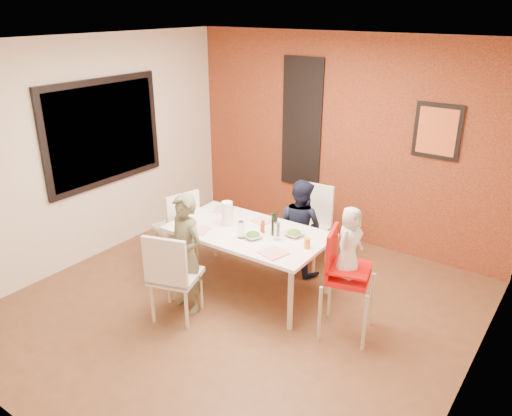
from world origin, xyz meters
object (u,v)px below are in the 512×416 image
Objects in this scene: chair_left at (179,224)px; high_chair at (344,273)px; chair_near at (172,273)px; toddler at (349,242)px; child_near at (186,254)px; wine_bottle at (274,224)px; child_far at (300,227)px; dining_table at (248,236)px; chair_far at (310,221)px; paper_towel_roll at (227,214)px.

high_chair reaches higher than chair_left.
chair_near is 1.43× the size of toddler.
wine_bottle is at bearing 63.48° from child_near.
child_near is 1.66m from toddler.
dining_table is at bearing 78.71° from child_far.
chair_left is 1.40× the size of toddler.
toddler reaches higher than high_chair.
child_far reaches higher than wine_bottle.
chair_far is (0.50, 1.87, 0.02)m from chair_near.
paper_towel_roll is (-1.49, 0.11, 0.21)m from high_chair.
child_near reaches higher than paper_towel_roll.
chair_near is at bearing 104.12° from high_chair.
chair_near reaches higher than chair_left.
high_chair is 1.50m from paper_towel_roll.
child_near is at bearing -111.85° from dining_table.
wine_bottle is (-0.95, 0.19, -0.14)m from toddler.
chair_near reaches higher than wine_bottle.
wine_bottle is at bearing 108.74° from chair_left.
child_far is 1.32m from toddler.
child_near is at bearing -112.78° from chair_far.
chair_left is at bearing 37.65° from child_far.
chair_far is 0.78× the size of child_near.
wine_bottle is 0.92× the size of paper_towel_roll.
chair_near is 1.94m from chair_far.
toddler is at bearing -11.18° from wine_bottle.
chair_near is 0.97× the size of chair_far.
child_near reaches higher than child_far.
child_near is at bearing 62.83° from chair_left.
toddler is (0.99, -1.04, 0.42)m from chair_far.
wine_bottle is at bearing 15.45° from dining_table.
chair_far is 1.13m from paper_towel_roll.
chair_left is 2.25m from high_chair.
paper_towel_roll is at bearing 70.90° from high_chair.
high_chair is at bearing 149.20° from child_far.
child_near is (-0.03, 0.24, 0.10)m from chair_near.
chair_left is 2.32m from toddler.
toddler reaches higher than dining_table.
chair_far is at bearing 61.04° from paper_towel_roll.
paper_towel_roll is (-1.52, 0.09, -0.12)m from toddler.
chair_near is at bearing 55.19° from chair_left.
toddler is 2.69× the size of wine_bottle.
high_chair is (1.46, 0.82, 0.11)m from chair_near.
chair_left is at bearing 94.61° from toddler.
high_chair is at bearing -4.08° from paper_towel_roll.
child_near reaches higher than wine_bottle.
chair_far reaches higher than dining_table.
paper_towel_roll is at bearing -123.70° from chair_far.
paper_towel_roll is at bearing -170.44° from wine_bottle.
child_far is at bearing 69.24° from dining_table.
toddler is (0.98, -0.79, 0.40)m from child_far.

